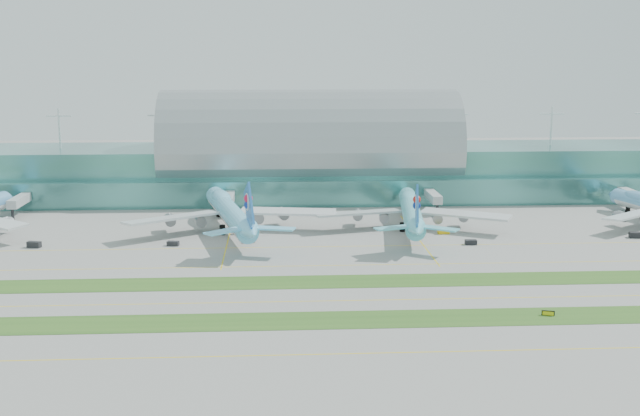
{
  "coord_description": "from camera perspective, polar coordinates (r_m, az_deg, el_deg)",
  "views": [
    {
      "loc": [
        -14.21,
        -195.09,
        57.48
      ],
      "look_at": [
        0.0,
        55.0,
        9.0
      ],
      "focal_mm": 45.0,
      "sensor_mm": 36.0,
      "label": 1
    }
  ],
  "objects": [
    {
      "name": "gse_f",
      "position": [
        249.22,
        10.68,
        -2.4
      ],
      "size": [
        3.68,
        2.22,
        1.44
      ],
      "primitive_type": "cube",
      "rotation": [
        0.0,
        0.0,
        -0.07
      ],
      "color": "black",
      "rests_on": "ground"
    },
    {
      "name": "grass_strip_far",
      "position": [
        205.78,
        0.84,
        -5.26
      ],
      "size": [
        420.0,
        12.0,
        0.08
      ],
      "primitive_type": "cube",
      "color": "#2D591E",
      "rests_on": "ground"
    },
    {
      "name": "taxiline_a",
      "position": [
        158.55,
        2.15,
        -10.31
      ],
      "size": [
        420.0,
        0.35,
        0.01
      ],
      "primitive_type": "cube",
      "color": "yellow",
      "rests_on": "ground"
    },
    {
      "name": "airliner_b",
      "position": [
        263.73,
        -6.45,
        -0.21
      ],
      "size": [
        68.49,
        78.86,
        21.9
      ],
      "rotation": [
        0.0,
        0.0,
        0.22
      ],
      "color": "#71D1F9",
      "rests_on": "ground"
    },
    {
      "name": "gse_c",
      "position": [
        247.48,
        -10.41,
        -2.5
      ],
      "size": [
        3.83,
        2.44,
        1.38
      ],
      "primitive_type": "cube",
      "rotation": [
        0.0,
        0.0,
        -0.22
      ],
      "color": "black",
      "rests_on": "ground"
    },
    {
      "name": "taxiline_d",
      "position": [
        242.43,
        0.2,
        -2.76
      ],
      "size": [
        420.0,
        0.35,
        0.01
      ],
      "primitive_type": "cube",
      "color": "yellow",
      "rests_on": "ground"
    },
    {
      "name": "taxiline_b",
      "position": [
        190.52,
        1.19,
        -6.61
      ],
      "size": [
        420.0,
        0.35,
        0.01
      ],
      "primitive_type": "cube",
      "color": "yellow",
      "rests_on": "ground"
    },
    {
      "name": "gse_d",
      "position": [
        248.47,
        -5.06,
        -2.32
      ],
      "size": [
        3.48,
        2.58,
        1.2
      ],
      "primitive_type": "cube",
      "rotation": [
        0.0,
        0.0,
        0.3
      ],
      "color": "black",
      "rests_on": "ground"
    },
    {
      "name": "gse_e",
      "position": [
        262.39,
        8.78,
        -1.65
      ],
      "size": [
        3.79,
        2.2,
        1.63
      ],
      "primitive_type": "cube",
      "rotation": [
        0.0,
        0.0,
        0.08
      ],
      "color": "yellow",
      "rests_on": "ground"
    },
    {
      "name": "taxiline_c",
      "position": [
        221.16,
        0.55,
        -4.11
      ],
      "size": [
        420.0,
        0.35,
        0.01
      ],
      "primitive_type": "cube",
      "color": "yellow",
      "rests_on": "ground"
    },
    {
      "name": "grass_strip_near",
      "position": [
        177.25,
        1.54,
        -7.96
      ],
      "size": [
        420.0,
        12.0,
        0.08
      ],
      "primitive_type": "cube",
      "color": "#2D591E",
      "rests_on": "ground"
    },
    {
      "name": "airliner_c",
      "position": [
        267.37,
        6.49,
        -0.15
      ],
      "size": [
        64.83,
        74.07,
        20.39
      ],
      "rotation": [
        0.0,
        0.0,
        -0.12
      ],
      "color": "#64CDDC",
      "rests_on": "ground"
    },
    {
      "name": "gse_b",
      "position": [
        256.05,
        -19.66,
        -2.46
      ],
      "size": [
        4.42,
        2.84,
        1.81
      ],
      "primitive_type": "cube",
      "rotation": [
        0.0,
        0.0,
        -0.27
      ],
      "color": "black",
      "rests_on": "ground"
    },
    {
      "name": "terminal",
      "position": [
        327.06,
        -0.73,
        3.35
      ],
      "size": [
        340.0,
        69.1,
        36.0
      ],
      "color": "#3D7A75",
      "rests_on": "ground"
    },
    {
      "name": "taxiway_sign_east",
      "position": [
        186.81,
        15.92,
        -7.21
      ],
      "size": [
        2.77,
        1.1,
        1.19
      ],
      "rotation": [
        0.0,
        0.0,
        -0.3
      ],
      "color": "black",
      "rests_on": "ground"
    },
    {
      "name": "gse_g",
      "position": [
        272.82,
        21.52,
        -1.8
      ],
      "size": [
        4.08,
        2.79,
        1.74
      ],
      "primitive_type": "cube",
      "rotation": [
        0.0,
        0.0,
        -0.16
      ],
      "color": "black",
      "rests_on": "ground"
    },
    {
      "name": "ground",
      "position": [
        203.87,
        0.88,
        -5.42
      ],
      "size": [
        700.0,
        700.0,
        0.0
      ],
      "primitive_type": "plane",
      "color": "gray",
      "rests_on": "ground"
    }
  ]
}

